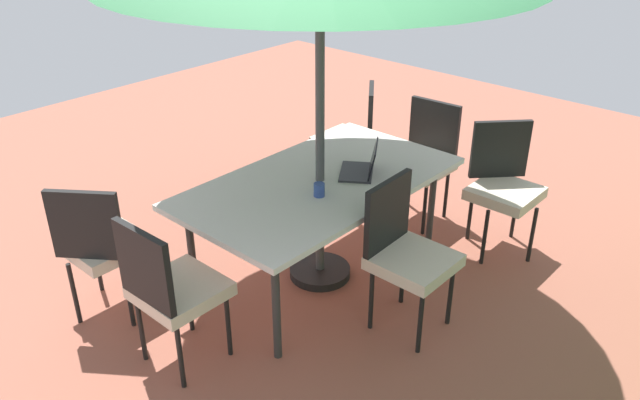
{
  "coord_description": "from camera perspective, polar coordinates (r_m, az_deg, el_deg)",
  "views": [
    {
      "loc": [
        2.87,
        2.58,
        2.64
      ],
      "look_at": [
        0.0,
        0.0,
        0.62
      ],
      "focal_mm": 35.74,
      "sensor_mm": 36.0,
      "label": 1
    }
  ],
  "objects": [
    {
      "name": "chair_east",
      "position": [
        3.7,
        -13.25,
        -7.51
      ],
      "size": [
        0.47,
        0.46,
        0.98
      ],
      "rotation": [
        0.0,
        0.0,
        4.74
      ],
      "color": "beige",
      "rests_on": "ground_plane"
    },
    {
      "name": "laptop",
      "position": [
        4.36,
        3.82,
        2.95
      ],
      "size": [
        0.4,
        0.38,
        0.21
      ],
      "rotation": [
        0.0,
        0.0,
        0.6
      ],
      "color": "#2D2D33",
      "rests_on": "dining_table"
    },
    {
      "name": "chair_southeast",
      "position": [
        4.23,
        -19.04,
        -3.54
      ],
      "size": [
        0.58,
        0.58,
        0.98
      ],
      "rotation": [
        0.0,
        0.0,
        5.35
      ],
      "color": "beige",
      "rests_on": "ground_plane"
    },
    {
      "name": "chair_southwest",
      "position": [
        5.63,
        2.97,
        5.9
      ],
      "size": [
        0.58,
        0.58,
        0.98
      ],
      "rotation": [
        0.0,
        0.0,
        0.65
      ],
      "color": "beige",
      "rests_on": "ground_plane"
    },
    {
      "name": "chair_west",
      "position": [
        5.25,
        9.23,
        3.91
      ],
      "size": [
        0.47,
        0.46,
        0.98
      ],
      "rotation": [
        0.0,
        0.0,
        1.64
      ],
      "color": "beige",
      "rests_on": "ground_plane"
    },
    {
      "name": "cup",
      "position": [
        4.05,
        -0.07,
        0.92
      ],
      "size": [
        0.07,
        0.07,
        0.09
      ],
      "primitive_type": "cylinder",
      "color": "#334C99",
      "rests_on": "dining_table"
    },
    {
      "name": "chair_north",
      "position": [
        3.96,
        7.7,
        -4.42
      ],
      "size": [
        0.46,
        0.47,
        0.98
      ],
      "rotation": [
        0.0,
        0.0,
        3.18
      ],
      "color": "beige",
      "rests_on": "ground_plane"
    },
    {
      "name": "dining_table",
      "position": [
        4.31,
        0.0,
        1.22
      ],
      "size": [
        1.93,
        1.08,
        0.77
      ],
      "color": "silver",
      "rests_on": "ground_plane"
    },
    {
      "name": "ground_plane",
      "position": [
        4.68,
        0.0,
        -6.81
      ],
      "size": [
        10.0,
        10.0,
        0.02
      ],
      "primitive_type": "cube",
      "color": "#935442"
    },
    {
      "name": "chair_northwest",
      "position": [
        4.94,
        16.08,
        1.56
      ],
      "size": [
        0.59,
        0.59,
        0.98
      ],
      "rotation": [
        0.0,
        0.0,
        2.39
      ],
      "color": "beige",
      "rests_on": "ground_plane"
    }
  ]
}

